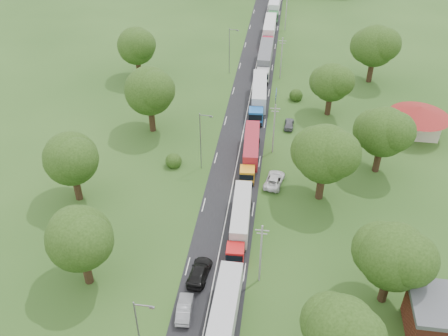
# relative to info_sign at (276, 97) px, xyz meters

# --- Properties ---
(ground) EXTENTS (260.00, 260.00, 0.00)m
(ground) POSITION_rel_info_sign_xyz_m (-5.20, -35.00, -3.00)
(ground) COLOR #244517
(ground) RESTS_ON ground
(road) EXTENTS (8.00, 200.00, 0.04)m
(road) POSITION_rel_info_sign_xyz_m (-5.20, -15.00, -3.00)
(road) COLOR black
(road) RESTS_ON ground
(info_sign) EXTENTS (0.12, 3.10, 4.10)m
(info_sign) POSITION_rel_info_sign_xyz_m (0.00, 0.00, 0.00)
(info_sign) COLOR slate
(info_sign) RESTS_ON ground
(pole_1) EXTENTS (1.60, 0.24, 9.00)m
(pole_1) POSITION_rel_info_sign_xyz_m (0.30, -42.00, 1.68)
(pole_1) COLOR gray
(pole_1) RESTS_ON ground
(pole_2) EXTENTS (1.60, 0.24, 9.00)m
(pole_2) POSITION_rel_info_sign_xyz_m (0.30, -14.00, 1.68)
(pole_2) COLOR gray
(pole_2) RESTS_ON ground
(pole_3) EXTENTS (1.60, 0.24, 9.00)m
(pole_3) POSITION_rel_info_sign_xyz_m (0.30, 14.00, 1.68)
(pole_3) COLOR gray
(pole_3) RESTS_ON ground
(pole_4) EXTENTS (1.60, 0.24, 9.00)m
(pole_4) POSITION_rel_info_sign_xyz_m (0.30, 42.00, 1.68)
(pole_4) COLOR gray
(pole_4) RESTS_ON ground
(lamp_0) EXTENTS (2.03, 0.22, 10.00)m
(lamp_0) POSITION_rel_info_sign_xyz_m (-10.55, -55.00, 2.55)
(lamp_0) COLOR slate
(lamp_0) RESTS_ON ground
(lamp_1) EXTENTS (2.03, 0.22, 10.00)m
(lamp_1) POSITION_rel_info_sign_xyz_m (-10.55, -20.00, 2.55)
(lamp_1) COLOR slate
(lamp_1) RESTS_ON ground
(lamp_2) EXTENTS (2.03, 0.22, 10.00)m
(lamp_2) POSITION_rel_info_sign_xyz_m (-10.55, 15.00, 2.55)
(lamp_2) COLOR slate
(lamp_2) RESTS_ON ground
(tree_2) EXTENTS (8.00, 8.00, 10.10)m
(tree_2) POSITION_rel_info_sign_xyz_m (8.79, -52.86, 3.59)
(tree_2) COLOR #382616
(tree_2) RESTS_ON ground
(tree_3) EXTENTS (8.80, 8.80, 11.07)m
(tree_3) POSITION_rel_info_sign_xyz_m (14.79, -42.84, 4.22)
(tree_3) COLOR #382616
(tree_3) RESTS_ON ground
(tree_4) EXTENTS (9.60, 9.60, 12.05)m
(tree_4) POSITION_rel_info_sign_xyz_m (7.79, -24.83, 4.85)
(tree_4) COLOR #382616
(tree_4) RESTS_ON ground
(tree_5) EXTENTS (8.80, 8.80, 11.07)m
(tree_5) POSITION_rel_info_sign_xyz_m (16.79, -16.84, 4.22)
(tree_5) COLOR #382616
(tree_5) RESTS_ON ground
(tree_6) EXTENTS (8.00, 8.00, 10.10)m
(tree_6) POSITION_rel_info_sign_xyz_m (9.79, 0.14, 3.59)
(tree_6) COLOR #382616
(tree_6) RESTS_ON ground
(tree_7) EXTENTS (9.60, 9.60, 12.05)m
(tree_7) POSITION_rel_info_sign_xyz_m (18.79, 15.17, 4.85)
(tree_7) COLOR #382616
(tree_7) RESTS_ON ground
(tree_10) EXTENTS (8.80, 8.80, 11.07)m
(tree_10) POSITION_rel_info_sign_xyz_m (-20.21, -44.84, 4.22)
(tree_10) COLOR #382616
(tree_10) RESTS_ON ground
(tree_11) EXTENTS (8.80, 8.80, 11.07)m
(tree_11) POSITION_rel_info_sign_xyz_m (-27.21, -29.84, 4.22)
(tree_11) COLOR #382616
(tree_11) RESTS_ON ground
(tree_12) EXTENTS (9.60, 9.60, 12.05)m
(tree_12) POSITION_rel_info_sign_xyz_m (-21.21, -9.83, 4.85)
(tree_12) COLOR #382616
(tree_12) RESTS_ON ground
(tree_13) EXTENTS (8.80, 8.80, 11.07)m
(tree_13) POSITION_rel_info_sign_xyz_m (-29.21, 10.16, 4.22)
(tree_13) COLOR #382616
(tree_13) RESTS_ON ground
(house_brick) EXTENTS (8.60, 6.60, 5.20)m
(house_brick) POSITION_rel_info_sign_xyz_m (20.80, -47.00, -0.35)
(house_brick) COLOR maroon
(house_brick) RESTS_ON ground
(house_cream) EXTENTS (10.08, 10.08, 5.80)m
(house_cream) POSITION_rel_info_sign_xyz_m (24.80, -5.00, 0.64)
(house_cream) COLOR beige
(house_cream) RESTS_ON ground
(truck_0) EXTENTS (2.78, 15.08, 4.18)m
(truck_0) POSITION_rel_info_sign_xyz_m (-2.99, -50.49, -0.79)
(truck_0) COLOR silver
(truck_0) RESTS_ON ground
(truck_1) EXTENTS (2.71, 13.50, 3.73)m
(truck_1) POSITION_rel_info_sign_xyz_m (-2.98, -33.66, -1.02)
(truck_1) COLOR red
(truck_1) RESTS_ON ground
(truck_2) EXTENTS (2.90, 13.64, 3.77)m
(truck_2) POSITION_rel_info_sign_xyz_m (-3.09, -16.97, -1.00)
(truck_2) COLOR orange
(truck_2) RESTS_ON ground
(truck_3) EXTENTS (3.34, 15.45, 4.27)m
(truck_3) POSITION_rel_info_sign_xyz_m (-3.26, 1.32, -0.74)
(truck_3) COLOR #1D5BAE
(truck_3) RESTS_ON ground
(truck_4) EXTENTS (2.76, 15.71, 4.36)m
(truck_4) POSITION_rel_info_sign_xyz_m (-3.26, 18.02, -0.69)
(truck_4) COLOR #B0B0B0
(truck_4) RESTS_ON ground
(truck_5) EXTENTS (2.62, 15.29, 4.24)m
(truck_5) POSITION_rel_info_sign_xyz_m (-3.40, 35.34, -0.75)
(truck_5) COLOR #AA1A31
(truck_5) RESTS_ON ground
(truck_6) EXTENTS (2.86, 15.62, 4.33)m
(truck_6) POSITION_rel_info_sign_xyz_m (-3.10, 53.36, -0.71)
(truck_6) COLOR #256430
(truck_6) RESTS_ON ground
(car_lane_mid) EXTENTS (1.96, 4.74, 1.53)m
(car_lane_mid) POSITION_rel_info_sign_xyz_m (-7.75, -48.00, -2.24)
(car_lane_mid) COLOR gray
(car_lane_mid) RESTS_ON ground
(car_lane_rear) EXTENTS (2.79, 5.73, 1.61)m
(car_lane_rear) POSITION_rel_info_sign_xyz_m (-7.02, -42.44, -2.20)
(car_lane_rear) COLOR black
(car_lane_rear) RESTS_ON ground
(car_verge_near) EXTENTS (3.44, 5.75, 1.49)m
(car_verge_near) POSITION_rel_info_sign_xyz_m (1.07, -22.58, -2.25)
(car_verge_near) COLOR silver
(car_verge_near) RESTS_ON ground
(car_verge_far) EXTENTS (1.82, 4.16, 1.40)m
(car_verge_far) POSITION_rel_info_sign_xyz_m (2.80, -5.64, -2.30)
(car_verge_far) COLOR #55575C
(car_verge_far) RESTS_ON ground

